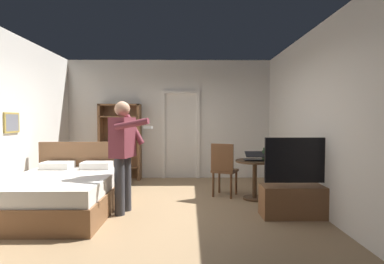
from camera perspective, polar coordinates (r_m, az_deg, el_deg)
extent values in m
plane|color=#997A56|center=(4.80, -6.50, -14.94)|extent=(5.76, 5.76, 0.00)
cube|color=silver|center=(7.25, -4.36, 2.46)|extent=(5.13, 0.12, 2.87)
cube|color=#B2933F|center=(5.65, -31.58, 1.55)|extent=(0.03, 0.40, 0.33)
cube|color=slate|center=(5.64, -31.47, 1.55)|extent=(0.01, 0.34, 0.27)
cube|color=silver|center=(4.98, 23.44, 2.29)|extent=(0.12, 5.48, 2.87)
cube|color=white|center=(7.19, -5.59, -0.82)|extent=(0.08, 0.08, 2.05)
cube|color=white|center=(7.17, 1.20, -0.82)|extent=(0.08, 0.08, 2.05)
cube|color=white|center=(7.19, -2.22, 7.69)|extent=(0.93, 0.08, 0.08)
cube|color=brown|center=(5.02, -24.12, -12.26)|extent=(1.57, 1.98, 0.35)
cube|color=silver|center=(4.96, -24.17, -9.07)|extent=(1.51, 1.92, 0.22)
cube|color=brown|center=(5.81, -20.41, -6.83)|extent=(1.57, 0.08, 1.02)
cube|color=white|center=(5.69, -24.61, -5.88)|extent=(0.50, 0.34, 0.12)
cube|color=white|center=(5.44, -17.93, -6.14)|extent=(0.50, 0.34, 0.12)
cube|color=brown|center=(7.30, -17.26, -1.86)|extent=(0.06, 0.32, 1.80)
cube|color=brown|center=(7.09, -10.17, -1.91)|extent=(0.06, 0.32, 1.80)
cube|color=brown|center=(7.17, -13.84, 5.12)|extent=(0.97, 0.32, 0.04)
cube|color=brown|center=(7.33, -13.50, -1.80)|extent=(0.97, 0.02, 1.80)
cube|color=brown|center=(7.25, -13.72, -6.62)|extent=(0.91, 0.32, 0.03)
cube|color=brown|center=(7.18, -13.77, -1.89)|extent=(0.91, 0.32, 0.03)
cylinder|color=#C8929B|center=(7.13, -12.05, -1.42)|extent=(0.05, 0.05, 0.09)
cube|color=brown|center=(7.16, -13.81, 2.89)|extent=(0.91, 0.32, 0.03)
cylinder|color=olive|center=(7.15, -13.41, 3.40)|extent=(0.06, 0.06, 0.10)
cube|color=brown|center=(4.72, 20.62, -12.43)|extent=(1.21, 0.40, 0.46)
cube|color=black|center=(4.58, 20.82, -5.10)|extent=(1.13, 0.05, 0.66)
cube|color=slate|center=(4.61, 20.69, -5.05)|extent=(1.07, 0.01, 0.60)
cylinder|color=#4C331E|center=(5.46, 12.05, -9.19)|extent=(0.08, 0.08, 0.67)
cylinder|color=#4C331E|center=(5.54, 12.02, -12.43)|extent=(0.41, 0.41, 0.03)
cylinder|color=#4C331E|center=(5.41, 12.09, -5.55)|extent=(0.69, 0.69, 0.03)
cube|color=black|center=(5.40, 11.78, -5.27)|extent=(0.33, 0.23, 0.02)
cube|color=black|center=(5.26, 12.03, -4.24)|extent=(0.32, 0.20, 0.09)
cube|color=navy|center=(5.27, 12.02, -4.23)|extent=(0.29, 0.17, 0.07)
cylinder|color=#314D2E|center=(5.35, 13.75, -4.48)|extent=(0.06, 0.06, 0.19)
cylinder|color=#314D2E|center=(5.33, 13.77, -3.23)|extent=(0.03, 0.03, 0.05)
cylinder|color=brown|center=(5.75, 8.56, -9.69)|extent=(0.04, 0.04, 0.45)
cylinder|color=brown|center=(5.85, 5.31, -9.47)|extent=(0.04, 0.04, 0.45)
cylinder|color=brown|center=(5.43, 7.57, -10.41)|extent=(0.04, 0.04, 0.45)
cylinder|color=brown|center=(5.54, 4.14, -10.15)|extent=(0.04, 0.04, 0.45)
cube|color=brown|center=(5.59, 6.41, -7.47)|extent=(0.56, 0.56, 0.04)
cube|color=brown|center=(5.39, 5.86, -4.94)|extent=(0.40, 0.21, 0.50)
cylinder|color=#333338|center=(4.80, -12.61, -9.69)|extent=(0.15, 0.15, 0.86)
cylinder|color=#333338|center=(4.60, -13.87, -10.23)|extent=(0.15, 0.15, 0.86)
cube|color=brown|center=(4.60, -13.31, -1.01)|extent=(0.35, 0.46, 0.61)
sphere|color=tan|center=(4.59, -13.36, 4.37)|extent=(0.23, 0.23, 0.23)
cylinder|color=brown|center=(4.76, -11.12, 0.46)|extent=(0.35, 0.17, 0.49)
cylinder|color=brown|center=(4.27, -11.62, 1.53)|extent=(0.53, 0.21, 0.18)
cube|color=white|center=(4.15, -8.53, 0.88)|extent=(0.13, 0.06, 0.04)
cube|color=#1E2D38|center=(6.65, -14.69, -8.41)|extent=(0.65, 0.36, 0.38)
cube|color=#1E2D38|center=(6.45, -15.15, -9.08)|extent=(0.57, 0.45, 0.31)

